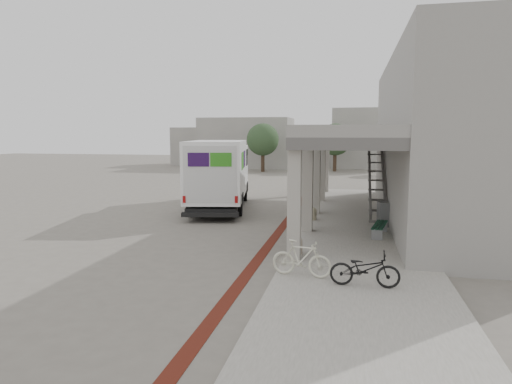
% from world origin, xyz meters
% --- Properties ---
extents(ground, '(120.00, 120.00, 0.00)m').
position_xyz_m(ground, '(0.00, 0.00, 0.00)').
color(ground, '#6C655C').
rests_on(ground, ground).
extents(bike_lane_stripe, '(0.35, 40.00, 0.01)m').
position_xyz_m(bike_lane_stripe, '(1.00, 2.00, 0.01)').
color(bike_lane_stripe, '#511A10').
rests_on(bike_lane_stripe, ground).
extents(sidewalk, '(4.40, 28.00, 0.12)m').
position_xyz_m(sidewalk, '(4.00, 0.00, 0.06)').
color(sidewalk, gray).
rests_on(sidewalk, ground).
extents(transit_building, '(7.60, 17.00, 7.00)m').
position_xyz_m(transit_building, '(6.83, 4.50, 3.40)').
color(transit_building, gray).
rests_on(transit_building, ground).
extents(distant_backdrop, '(28.00, 10.00, 6.50)m').
position_xyz_m(distant_backdrop, '(-2.84, 35.89, 2.70)').
color(distant_backdrop, gray).
rests_on(distant_backdrop, ground).
extents(tree_left, '(3.20, 3.20, 4.80)m').
position_xyz_m(tree_left, '(-5.00, 28.00, 3.18)').
color(tree_left, '#38281C').
rests_on(tree_left, ground).
extents(tree_mid, '(3.20, 3.20, 4.80)m').
position_xyz_m(tree_mid, '(2.00, 30.00, 3.18)').
color(tree_mid, '#38281C').
rests_on(tree_mid, ground).
extents(tree_right, '(3.20, 3.20, 4.80)m').
position_xyz_m(tree_right, '(10.00, 29.00, 3.18)').
color(tree_right, '#38281C').
rests_on(tree_right, ground).
extents(fedex_truck, '(3.83, 8.36, 3.44)m').
position_xyz_m(fedex_truck, '(-2.83, 5.49, 1.83)').
color(fedex_truck, black).
rests_on(fedex_truck, ground).
extents(bench, '(0.69, 1.81, 0.42)m').
position_xyz_m(bench, '(4.75, 0.22, 0.42)').
color(bench, gray).
rests_on(bench, sidewalk).
extents(bollard_near, '(0.38, 0.38, 0.57)m').
position_xyz_m(bollard_near, '(2.10, -2.93, 0.40)').
color(bollard_near, gray).
rests_on(bollard_near, sidewalk).
extents(bollard_far, '(0.37, 0.37, 0.55)m').
position_xyz_m(bollard_far, '(2.10, 2.75, 0.40)').
color(bollard_far, tan).
rests_on(bollard_far, sidewalk).
extents(utility_cabinet, '(0.52, 0.64, 0.98)m').
position_xyz_m(utility_cabinet, '(5.00, 1.99, 0.61)').
color(utility_cabinet, slate).
rests_on(utility_cabinet, sidewalk).
extents(bicycle_black, '(1.67, 0.60, 0.87)m').
position_xyz_m(bicycle_black, '(4.08, -5.61, 0.56)').
color(bicycle_black, black).
rests_on(bicycle_black, sidewalk).
extents(bicycle_cream, '(1.63, 0.71, 0.95)m').
position_xyz_m(bicycle_cream, '(2.50, -5.12, 0.60)').
color(bicycle_cream, beige).
rests_on(bicycle_cream, sidewalk).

